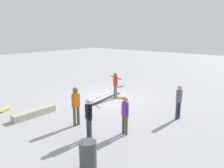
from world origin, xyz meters
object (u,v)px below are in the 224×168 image
Objects in this scene: skateboard_main at (119,97)px; bystander_orange_shirt at (76,104)px; trash_bin at (88,155)px; bystander_purple_shirt at (125,113)px; skate_ledge at (34,113)px; bystander_black_shirt at (89,116)px; bystander_grey_shirt at (179,100)px; skater_main at (115,83)px; loose_skateboard_natural at (119,86)px; loose_skateboard_yellow at (5,109)px; grind_rail at (105,97)px.

skateboard_main is 4.43m from bystander_orange_shirt.
bystander_purple_shirt is at bearing -168.75° from trash_bin.
bystander_black_shirt reaches higher than skate_ledge.
skateboard_main is at bearing -86.83° from bystander_grey_shirt.
skate_ledge is 5.02m from skateboard_main.
skater_main is at bearing 165.27° from skate_ledge.
skate_ledge is 2.51m from bystander_orange_shirt.
skate_ledge is 6.74m from bystander_grey_shirt.
bystander_purple_shirt is at bearing 105.32° from skate_ledge.
bystander_orange_shirt is at bearing -9.82° from bystander_black_shirt.
skateboard_main is 0.92× the size of trash_bin.
loose_skateboard_natural is 9.75m from trash_bin.
skate_ledge is at bearing 99.30° from skater_main.
bystander_purple_shirt reaches higher than loose_skateboard_natural.
bystander_black_shirt is 1.98× the size of loose_skateboard_yellow.
bystander_grey_shirt is (0.84, 4.01, 0.82)m from skateboard_main.
loose_skateboard_natural is (-6.98, -0.26, -0.08)m from skate_ledge.
skater_main is at bearing -83.80° from bystander_grey_shirt.
bystander_black_shirt reaches higher than loose_skateboard_natural.
skater_main is 6.08m from loose_skateboard_yellow.
bystander_black_shirt is at bearing -135.86° from trash_bin.
bystander_black_shirt reaches higher than skateboard_main.
bystander_grey_shirt reaches higher than trash_bin.
bystander_purple_shirt reaches higher than trash_bin.
bystander_orange_shirt is 1.90× the size of trash_bin.
bystander_grey_shirt is at bearing -19.21° from bystander_orange_shirt.
skate_ledge is 1.93m from loose_skateboard_yellow.
grind_rail is at bearing 78.68° from skater_main.
skater_main is at bearing 24.52° from skateboard_main.
skateboard_main is at bearing -63.09° from loose_skateboard_yellow.
skater_main is 1.02× the size of bystander_black_shirt.
trash_bin is (5.92, 3.68, -0.48)m from skater_main.
bystander_black_shirt is at bearing 59.33° from bystander_purple_shirt.
bystander_orange_shirt is 2.19m from bystander_purple_shirt.
bystander_purple_shirt is at bearing 156.90° from skater_main.
bystander_orange_shirt is 2.13× the size of loose_skateboard_yellow.
bystander_grey_shirt is at bearing 126.54° from skate_ledge.
bystander_black_shirt is 1.03× the size of bystander_purple_shirt.
skateboard_main and loose_skateboard_natural have the same top height.
grind_rail is 3.06m from loose_skateboard_natural.
trash_bin is (5.27, -0.48, -0.46)m from bystander_grey_shirt.
skater_main is 2.90m from loose_skateboard_natural.
skate_ledge is at bearing -18.52° from grind_rail.
bystander_black_shirt is at bearing -89.18° from bystander_orange_shirt.
trash_bin is at bearing 92.63° from skateboard_main.
bystander_orange_shirt is (3.55, 1.44, 0.79)m from grind_rail.
bystander_grey_shirt reaches higher than bystander_purple_shirt.
bystander_orange_shirt is 1.08× the size of bystander_black_shirt.
loose_skateboard_natural is at bearing -80.25° from skateboard_main.
bystander_orange_shirt is at bearing 21.41° from bystander_purple_shirt.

